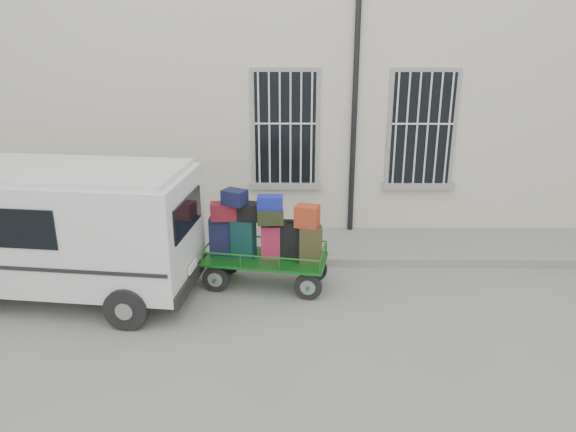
# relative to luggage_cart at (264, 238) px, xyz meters

# --- Properties ---
(ground) EXTENTS (80.00, 80.00, 0.00)m
(ground) POSITION_rel_luggage_cart_xyz_m (0.72, -0.59, -0.87)
(ground) COLOR slate
(ground) RESTS_ON ground
(building) EXTENTS (24.00, 5.15, 6.00)m
(building) POSITION_rel_luggage_cart_xyz_m (0.73, 4.91, 2.13)
(building) COLOR beige
(building) RESTS_ON ground
(sidewalk) EXTENTS (24.00, 1.70, 0.15)m
(sidewalk) POSITION_rel_luggage_cart_xyz_m (0.72, 1.61, -0.79)
(sidewalk) COLOR gray
(sidewalk) RESTS_ON ground
(luggage_cart) EXTENTS (2.42, 1.25, 1.69)m
(luggage_cart) POSITION_rel_luggage_cart_xyz_m (0.00, 0.00, 0.00)
(luggage_cart) COLOR black
(luggage_cart) RESTS_ON ground
(van) EXTENTS (4.48, 2.34, 2.17)m
(van) POSITION_rel_luggage_cart_xyz_m (-3.22, -0.38, 0.37)
(van) COLOR white
(van) RESTS_ON ground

